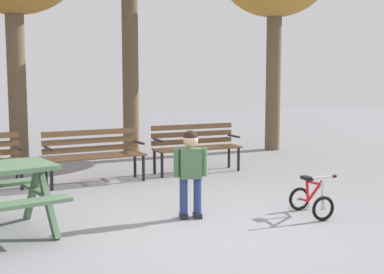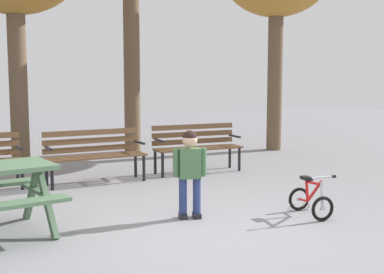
% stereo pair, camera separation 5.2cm
% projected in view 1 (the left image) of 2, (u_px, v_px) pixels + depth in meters
% --- Properties ---
extents(ground, '(36.00, 36.00, 0.00)m').
position_uv_depth(ground, '(208.00, 235.00, 5.53)').
color(ground, gray).
extents(park_bench_left, '(1.63, 0.56, 0.85)m').
position_uv_depth(park_bench_left, '(94.00, 152.00, 8.26)').
color(park_bench_left, brown).
rests_on(park_bench_left, ground).
extents(park_bench_right, '(1.60, 0.46, 0.85)m').
position_uv_depth(park_bench_right, '(195.00, 144.00, 9.25)').
color(park_bench_right, brown).
rests_on(park_bench_right, ground).
extents(child_standing, '(0.40, 0.22, 1.07)m').
position_uv_depth(child_standing, '(191.00, 167.00, 6.15)').
color(child_standing, navy).
rests_on(child_standing, ground).
extents(kids_bicycle, '(0.40, 0.58, 0.54)m').
position_uv_depth(kids_bicycle, '(311.00, 199.00, 6.32)').
color(kids_bicycle, black).
rests_on(kids_bicycle, ground).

